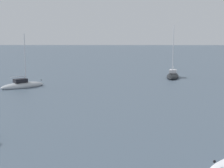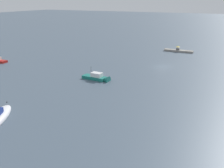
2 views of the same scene
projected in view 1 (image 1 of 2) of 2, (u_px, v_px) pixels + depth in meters
sailboat_grey_near at (23, 85)px, 58.66m from camera, size 7.04×7.49×9.87m
sailboat_black_far at (173, 76)px, 71.72m from camera, size 8.99×4.30×11.52m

